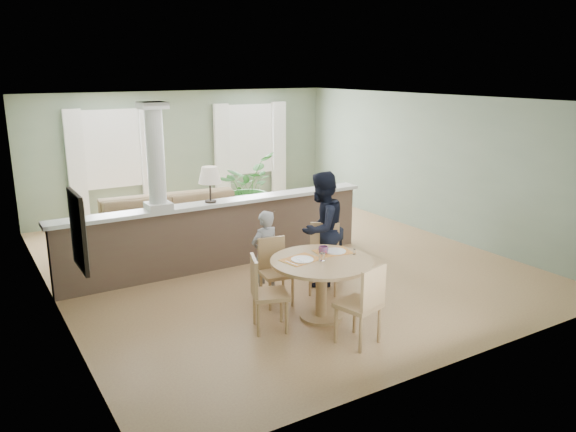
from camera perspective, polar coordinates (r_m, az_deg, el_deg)
ground at (r=9.57m, az=-1.36°, el=-4.56°), size 8.00×8.00×0.00m
room_shell at (r=9.66m, az=-3.44°, el=6.69°), size 7.02×8.02×2.71m
pony_wall at (r=9.10m, az=-7.40°, el=-1.03°), size 5.32×0.38×2.70m
sofa at (r=10.25m, az=-11.34°, el=-0.76°), size 3.33×1.57×0.94m
houseplant at (r=12.05m, az=-4.21°, el=2.94°), size 1.66×1.68×1.41m
dining_table at (r=7.25m, az=3.43°, el=-5.68°), size 1.32×1.32×0.90m
chair_far_boy at (r=7.77m, az=-1.37°, el=-5.28°), size 0.46×0.46×0.91m
chair_far_man at (r=8.19m, az=3.69°, el=-3.91°), size 0.63×0.63×0.99m
chair_near at (r=6.63m, az=7.72°, el=-8.61°), size 0.55×0.55×0.99m
chair_side at (r=6.96m, az=-2.45°, el=-7.53°), size 0.55×0.55×0.95m
child_person at (r=7.96m, az=-2.35°, el=-3.84°), size 0.50×0.37×1.25m
man_person at (r=8.33m, az=3.41°, el=-1.32°), size 1.02×0.92×1.72m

